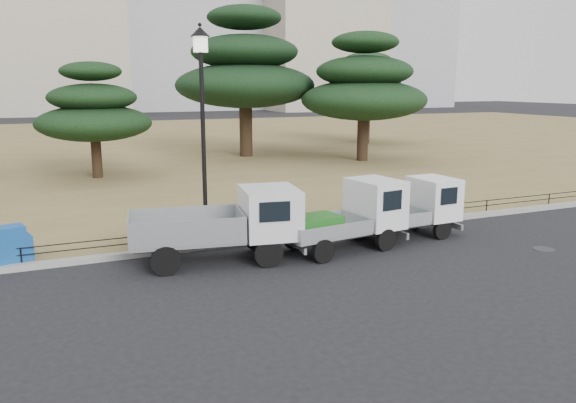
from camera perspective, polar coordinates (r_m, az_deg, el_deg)
name	(u,v)px	position (r m, az deg, el deg)	size (l,w,h in m)	color
ground	(319,266)	(14.53, 3.13, -6.52)	(220.00, 220.00, 0.00)	black
lawn	(138,145)	(43.61, -15.04, 5.52)	(120.00, 56.00, 0.15)	olive
curb	(280,238)	(16.77, -0.81, -3.70)	(120.00, 0.25, 0.16)	gray
truck_large	(226,222)	(14.69, -6.28, -2.09)	(4.55, 2.33, 1.90)	black
truck_kei_front	(351,216)	(15.86, 6.37, -1.45)	(3.76, 1.99, 1.90)	black
truck_kei_rear	(411,209)	(17.38, 12.42, -0.71)	(3.43, 1.61, 1.76)	black
street_lamp	(202,100)	(15.76, -8.72, 10.19)	(0.53, 0.53, 5.92)	black
pipe_fence	(278,225)	(16.81, -1.01, -2.39)	(38.00, 0.04, 0.40)	black
tarp_pile	(1,247)	(16.06, -27.10, -4.13)	(1.58, 1.32, 0.91)	#1552A4
manhole	(544,249)	(17.46, 24.55, -4.42)	(0.60, 0.60, 0.01)	#2D2D30
pine_center_left	(93,112)	(28.33, -19.16, 8.63)	(5.37, 5.37, 5.46)	black
pine_center_right	(245,70)	(35.13, -4.39, 13.13)	(8.52, 8.52, 9.04)	black
pine_east_near	(364,87)	(33.23, 7.73, 11.44)	(7.29, 7.29, 7.36)	black
pine_east_far	(367,91)	(43.31, 8.02, 11.04)	(6.73, 6.73, 6.76)	black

